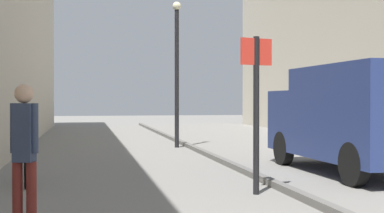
{
  "coord_description": "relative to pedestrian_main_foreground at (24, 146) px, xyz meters",
  "views": [
    {
      "loc": [
        -1.72,
        -1.4,
        1.56
      ],
      "look_at": [
        0.66,
        10.64,
        1.41
      ],
      "focal_mm": 50.41,
      "sensor_mm": 36.0,
      "label": 1
    }
  ],
  "objects": [
    {
      "name": "pedestrian_main_foreground",
      "position": [
        0.0,
        0.0,
        0.0
      ],
      "size": [
        0.33,
        0.25,
        1.74
      ],
      "rotation": [
        0.0,
        0.0,
        -0.32
      ],
      "color": "maroon",
      "rests_on": "ground_plane"
    },
    {
      "name": "bicycle_leaning",
      "position": [
        -0.36,
        3.66,
        -0.63
      ],
      "size": [
        0.21,
        1.77,
        0.98
      ],
      "rotation": [
        0.0,
        0.0,
        0.08
      ],
      "color": "black",
      "rests_on": "ground_plane"
    },
    {
      "name": "delivery_van",
      "position": [
        6.3,
        3.84,
        0.21
      ],
      "size": [
        2.11,
        4.87,
        2.26
      ],
      "rotation": [
        0.0,
        0.0,
        0.02
      ],
      "color": "navy",
      "rests_on": "ground_plane"
    },
    {
      "name": "kerb_strip",
      "position": [
        4.02,
        6.74,
        -0.95
      ],
      "size": [
        0.16,
        40.0,
        0.12
      ],
      "primitive_type": "cube",
      "color": "#615F5B",
      "rests_on": "ground_plane"
    },
    {
      "name": "ground_plane",
      "position": [
        2.44,
        6.74,
        -1.01
      ],
      "size": [
        80.0,
        80.0,
        0.0
      ],
      "primitive_type": "plane",
      "color": "gray"
    },
    {
      "name": "street_sign_post",
      "position": [
        3.47,
        1.82,
        0.54
      ],
      "size": [
        0.58,
        0.2,
        2.6
      ],
      "rotation": [
        0.0,
        0.0,
        3.43
      ],
      "color": "black",
      "rests_on": "ground_plane"
    },
    {
      "name": "lamp_post",
      "position": [
        3.64,
        10.69,
        1.72
      ],
      "size": [
        0.28,
        0.28,
        4.76
      ],
      "color": "black",
      "rests_on": "ground_plane"
    }
  ]
}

